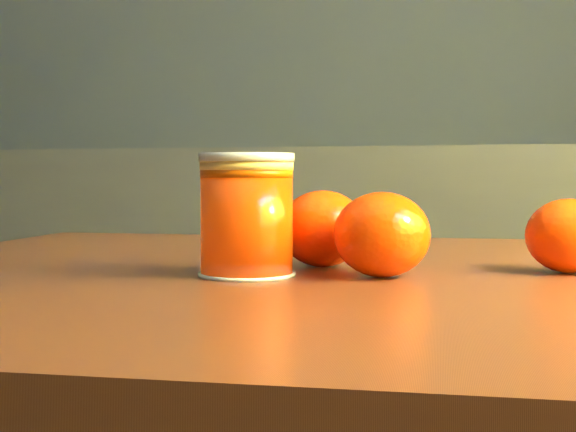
% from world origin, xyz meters
% --- Properties ---
extents(kitchen_counter, '(3.15, 0.60, 0.90)m').
position_xyz_m(kitchen_counter, '(0.00, 1.45, 0.45)').
color(kitchen_counter, '#48474C').
rests_on(kitchen_counter, ground).
extents(table, '(1.09, 0.82, 0.76)m').
position_xyz_m(table, '(0.99, 0.18, 0.67)').
color(table, brown).
rests_on(table, ground).
extents(juice_glass, '(0.07, 0.07, 0.09)m').
position_xyz_m(juice_glass, '(0.85, 0.12, 0.81)').
color(juice_glass, '#E43604').
rests_on(juice_glass, table).
extents(orange_front, '(0.10, 0.10, 0.06)m').
position_xyz_m(orange_front, '(0.89, 0.19, 0.80)').
color(orange_front, '#FF3E05').
rests_on(orange_front, table).
extents(orange_back, '(0.09, 0.09, 0.06)m').
position_xyz_m(orange_back, '(1.08, 0.21, 0.79)').
color(orange_back, '#FF3E05').
rests_on(orange_back, table).
extents(orange_extra, '(0.09, 0.09, 0.07)m').
position_xyz_m(orange_extra, '(0.95, 0.14, 0.80)').
color(orange_extra, '#FF3E05').
rests_on(orange_extra, table).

